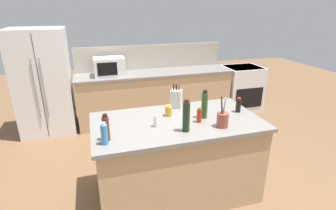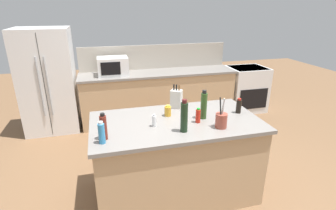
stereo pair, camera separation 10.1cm
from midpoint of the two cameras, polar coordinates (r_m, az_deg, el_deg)
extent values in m
plane|color=brown|center=(3.34, 0.90, -18.21)|extent=(14.00, 14.00, 0.00)
cube|color=tan|center=(5.08, -3.29, 1.78)|extent=(2.87, 0.62, 0.90)
cube|color=gray|center=(4.94, -3.41, 6.94)|extent=(2.91, 0.66, 0.04)
cube|color=#B2A899|center=(5.19, -4.29, 10.41)|extent=(2.87, 0.03, 0.46)
cube|color=tan|center=(3.08, 0.94, -11.70)|extent=(1.77, 0.93, 0.90)
cube|color=gray|center=(2.85, 1.00, -3.72)|extent=(1.83, 0.99, 0.04)
cube|color=white|center=(4.95, -25.96, 4.47)|extent=(0.88, 0.72, 1.77)
cube|color=#2D2D2D|center=(4.61, -26.57, 3.27)|extent=(0.01, 0.00, 1.69)
cylinder|color=#ADB2B7|center=(4.60, -27.34, 3.12)|extent=(0.02, 0.02, 0.98)
cylinder|color=#ADB2B7|center=(4.58, -25.87, 3.28)|extent=(0.02, 0.02, 0.98)
cube|color=white|center=(5.77, 15.16, 3.56)|extent=(0.76, 0.64, 0.92)
cube|color=black|center=(5.55, 16.76, 1.44)|extent=(0.61, 0.01, 0.41)
cube|color=black|center=(5.66, 15.59, 7.90)|extent=(0.68, 0.58, 0.02)
cube|color=white|center=(4.79, -13.26, 8.15)|extent=(0.53, 0.38, 0.32)
cube|color=black|center=(4.60, -13.68, 7.60)|extent=(0.33, 0.01, 0.22)
cube|color=beige|center=(3.16, 0.88, 1.34)|extent=(0.16, 0.15, 0.22)
cylinder|color=black|center=(3.13, 0.32, 3.90)|extent=(0.02, 0.02, 0.07)
cylinder|color=black|center=(3.12, 0.90, 3.85)|extent=(0.02, 0.02, 0.07)
cylinder|color=brown|center=(3.11, 1.48, 3.80)|extent=(0.02, 0.02, 0.07)
cylinder|color=brown|center=(2.72, 10.75, -3.21)|extent=(0.12, 0.12, 0.15)
cylinder|color=olive|center=(2.68, 11.16, -0.05)|extent=(0.01, 0.05, 0.18)
cylinder|color=black|center=(2.66, 10.59, -0.17)|extent=(0.01, 0.05, 0.18)
cylinder|color=#B2B2B7|center=(2.65, 11.16, -0.27)|extent=(0.01, 0.03, 0.18)
cylinder|color=#2D4C1E|center=(2.88, 6.95, -0.13)|extent=(0.07, 0.07, 0.29)
cylinder|color=black|center=(2.82, 7.09, 2.94)|extent=(0.04, 0.04, 0.03)
cylinder|color=silver|center=(2.69, -3.76, -3.55)|extent=(0.04, 0.04, 0.12)
cylinder|color=#B2B2B7|center=(2.66, -3.79, -2.24)|extent=(0.03, 0.03, 0.02)
cylinder|color=gold|center=(2.94, -0.88, -1.37)|extent=(0.08, 0.08, 0.11)
cylinder|color=gold|center=(2.92, -0.89, -0.24)|extent=(0.05, 0.05, 0.02)
cylinder|color=red|center=(2.79, 5.77, -2.34)|extent=(0.05, 0.05, 0.14)
cylinder|color=green|center=(2.76, 5.83, -0.79)|extent=(0.03, 0.03, 0.02)
cylinder|color=black|center=(3.14, 14.18, -0.12)|extent=(0.06, 0.06, 0.16)
cylinder|color=#B22319|center=(3.11, 14.32, 1.39)|extent=(0.04, 0.04, 0.02)
cylinder|color=maroon|center=(2.47, -14.49, -5.03)|extent=(0.06, 0.06, 0.23)
cylinder|color=black|center=(2.42, -14.77, -2.25)|extent=(0.04, 0.04, 0.03)
cylinder|color=black|center=(2.55, 2.92, -2.68)|extent=(0.07, 0.07, 0.30)
cylinder|color=#4C1919|center=(2.49, 2.99, 0.85)|extent=(0.05, 0.05, 0.04)
cylinder|color=#3384BC|center=(2.42, -14.86, -6.26)|extent=(0.06, 0.06, 0.19)
cylinder|color=white|center=(2.37, -15.09, -3.97)|extent=(0.04, 0.04, 0.02)
camera|label=1|loc=(0.05, -90.92, -0.35)|focal=28.00mm
camera|label=2|loc=(0.05, 89.08, 0.35)|focal=28.00mm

